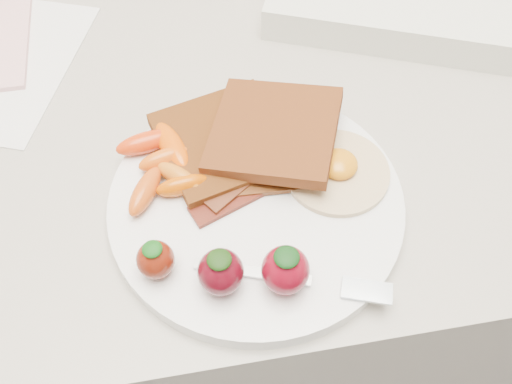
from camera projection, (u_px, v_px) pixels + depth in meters
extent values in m
cube|color=gray|center=(225.00, 275.00, 0.99)|extent=(2.00, 0.60, 0.90)
cylinder|color=white|center=(256.00, 204.00, 0.53)|extent=(0.27, 0.27, 0.02)
cube|color=#4C1905|center=(224.00, 141.00, 0.55)|extent=(0.14, 0.14, 0.01)
cube|color=#472A12|center=(274.00, 131.00, 0.54)|extent=(0.15, 0.15, 0.03)
cylinder|color=beige|center=(337.00, 172.00, 0.53)|extent=(0.13, 0.13, 0.01)
ellipsoid|color=orange|center=(339.00, 164.00, 0.53)|extent=(0.05, 0.05, 0.02)
cube|color=#360204|center=(239.00, 195.00, 0.52)|extent=(0.10, 0.06, 0.00)
cube|color=black|center=(255.00, 184.00, 0.52)|extent=(0.09, 0.03, 0.00)
cube|color=black|center=(244.00, 176.00, 0.52)|extent=(0.09, 0.07, 0.00)
ellipsoid|color=#CD520D|center=(164.00, 159.00, 0.53)|extent=(0.05, 0.03, 0.02)
ellipsoid|color=#C46617|center=(179.00, 177.00, 0.52)|extent=(0.05, 0.05, 0.02)
ellipsoid|color=#BE4910|center=(145.00, 191.00, 0.51)|extent=(0.04, 0.06, 0.02)
ellipsoid|color=#DA4E02|center=(172.00, 146.00, 0.54)|extent=(0.04, 0.07, 0.02)
ellipsoid|color=red|center=(146.00, 142.00, 0.54)|extent=(0.06, 0.03, 0.02)
ellipsoid|color=#BD4A00|center=(183.00, 185.00, 0.51)|extent=(0.05, 0.02, 0.02)
ellipsoid|color=#5F1608|center=(156.00, 260.00, 0.46)|extent=(0.03, 0.03, 0.04)
ellipsoid|color=#0F460F|center=(152.00, 249.00, 0.45)|extent=(0.02, 0.02, 0.01)
ellipsoid|color=#480610|center=(221.00, 272.00, 0.45)|extent=(0.04, 0.04, 0.04)
ellipsoid|color=black|center=(219.00, 260.00, 0.44)|extent=(0.02, 0.02, 0.01)
ellipsoid|color=maroon|center=(285.00, 270.00, 0.45)|extent=(0.04, 0.04, 0.04)
ellipsoid|color=black|center=(287.00, 257.00, 0.43)|extent=(0.02, 0.02, 0.01)
cube|color=silver|center=(252.00, 272.00, 0.47)|extent=(0.10, 0.04, 0.00)
cube|color=#B2BECC|center=(367.00, 291.00, 0.46)|extent=(0.05, 0.03, 0.00)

